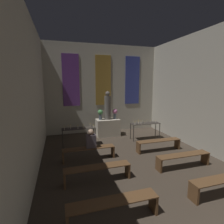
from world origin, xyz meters
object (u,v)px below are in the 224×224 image
object	(u,v)px
statue	(108,107)
pew_second_right	(224,182)
candle_rack_left	(79,130)
person_seated	(91,139)
pew_third_left	(98,170)
flower_vase_right	(115,113)
pew_third_right	(183,158)
pew_second_left	(113,206)
flower_vase_left	(100,114)
altar	(108,127)
pew_back_right	(159,143)
pew_back_left	(89,151)
candle_rack_right	(145,125)

from	to	relation	value
statue	pew_second_right	world-z (taller)	statue
statue	candle_rack_left	bearing A→B (deg)	-146.29
candle_rack_left	person_seated	xyz separation A→B (m)	(0.27, -1.60, 0.05)
pew_second_right	pew_third_left	bearing A→B (deg)	152.53
flower_vase_right	pew_third_right	bearing A→B (deg)	-75.70
pew_second_left	person_seated	size ratio (longest dim) A/B	2.74
flower_vase_left	person_seated	distance (m)	2.93
altar	pew_back_right	distance (m)	3.10
pew_third_right	person_seated	bearing A→B (deg)	151.81
pew_second_right	flower_vase_left	bearing A→B (deg)	108.09
flower_vase_right	pew_back_right	bearing A→B (deg)	-68.16
pew_second_right	pew_second_left	bearing A→B (deg)	180.00
statue	pew_back_left	world-z (taller)	statue
pew_second_left	pew_back_left	xyz separation A→B (m)	(0.00, 3.11, 0.00)
flower_vase_right	statue	bearing A→B (deg)	-180.00
flower_vase_right	pew_back_right	distance (m)	3.07
pew_second_right	pew_third_right	world-z (taller)	same
statue	pew_back_left	xyz separation A→B (m)	(-1.50, -2.72, -1.28)
candle_rack_right	pew_third_right	distance (m)	3.18
pew_second_right	pew_third_right	distance (m)	1.56
flower_vase_left	candle_rack_left	world-z (taller)	flower_vase_left
candle_rack_left	pew_back_left	size ratio (longest dim) A/B	0.78
statue	pew_second_right	distance (m)	6.15
flower_vase_right	pew_back_left	size ratio (longest dim) A/B	0.28
candle_rack_right	pew_back_right	world-z (taller)	candle_rack_right
altar	candle_rack_left	size ratio (longest dim) A/B	0.83
flower_vase_left	pew_back_left	world-z (taller)	flower_vase_left
flower_vase_left	pew_second_left	distance (m)	6.00
pew_second_left	person_seated	bearing A→B (deg)	88.36
flower_vase_left	candle_rack_left	bearing A→B (deg)	-138.62
candle_rack_left	pew_third_right	bearing A→B (deg)	-44.79
pew_second_right	statue	bearing A→B (deg)	104.40
flower_vase_right	pew_back_left	bearing A→B (deg)	-125.03
candle_rack_left	candle_rack_right	size ratio (longest dim) A/B	1.00
candle_rack_left	flower_vase_left	bearing A→B (deg)	41.38
flower_vase_right	pew_back_left	world-z (taller)	flower_vase_right
candle_rack_right	pew_third_left	xyz separation A→B (m)	(-3.17, -3.16, -0.40)
altar	pew_third_left	xyz separation A→B (m)	(-1.50, -4.27, -0.12)
flower_vase_left	candle_rack_right	size ratio (longest dim) A/B	0.36
statue	pew_back_left	bearing A→B (deg)	-118.85
statue	candle_rack_right	distance (m)	2.19
pew_third_left	pew_back_right	bearing A→B (deg)	27.47
flower_vase_right	person_seated	bearing A→B (deg)	-123.75
pew_back_left	pew_back_right	bearing A→B (deg)	0.00
candle_rack_right	flower_vase_left	bearing A→B (deg)	151.68
pew_third_right	statue	bearing A→B (deg)	109.30
flower_vase_left	pew_third_right	size ratio (longest dim) A/B	0.28
pew_back_right	flower_vase_left	bearing A→B (deg)	125.03
pew_second_left	pew_back_right	bearing A→B (deg)	46.12
pew_second_left	pew_second_right	xyz separation A→B (m)	(2.99, 0.00, 0.00)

